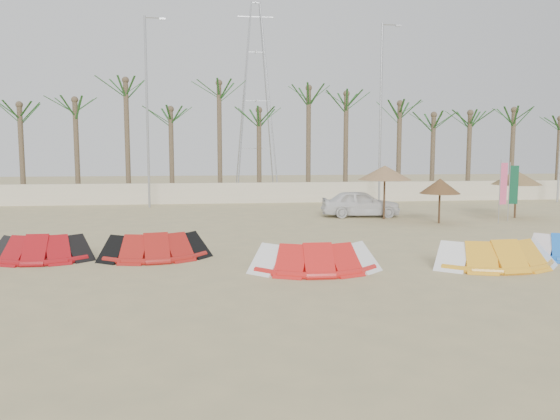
{
  "coord_description": "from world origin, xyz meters",
  "views": [
    {
      "loc": [
        -2.39,
        -12.78,
        3.4
      ],
      "look_at": [
        0.0,
        6.0,
        1.3
      ],
      "focal_mm": 35.0,
      "sensor_mm": 36.0,
      "label": 1
    }
  ],
  "objects": [
    {
      "name": "ground",
      "position": [
        0.0,
        0.0,
        0.0
      ],
      "size": [
        120.0,
        120.0,
        0.0
      ],
      "primitive_type": "plane",
      "color": "tan",
      "rests_on": "ground"
    },
    {
      "name": "boundary_wall",
      "position": [
        0.0,
        22.0,
        0.65
      ],
      "size": [
        60.0,
        0.3,
        1.3
      ],
      "primitive_type": "cube",
      "color": "beige",
      "rests_on": "ground"
    },
    {
      "name": "palm_line",
      "position": [
        0.67,
        23.5,
        6.44
      ],
      "size": [
        52.0,
        4.0,
        7.7
      ],
      "color": "brown",
      "rests_on": "ground"
    },
    {
      "name": "lamp_b",
      "position": [
        -5.96,
        20.0,
        5.77
      ],
      "size": [
        1.25,
        0.14,
        11.0
      ],
      "color": "#A5A8AD",
      "rests_on": "ground"
    },
    {
      "name": "lamp_c",
      "position": [
        8.04,
        20.0,
        5.77
      ],
      "size": [
        1.25,
        0.14,
        11.0
      ],
      "color": "#A5A8AD",
      "rests_on": "ground"
    },
    {
      "name": "pylon",
      "position": [
        1.0,
        28.0,
        0.0
      ],
      "size": [
        3.0,
        3.0,
        14.0
      ],
      "primitive_type": null,
      "color": "#A5A8AD",
      "rests_on": "ground"
    },
    {
      "name": "kite_red_left",
      "position": [
        -7.59,
        4.64,
        0.42
      ],
      "size": [
        3.04,
        1.55,
        0.9
      ],
      "color": "#A40F15",
      "rests_on": "ground"
    },
    {
      "name": "kite_red_mid",
      "position": [
        -4.12,
        4.56,
        0.42
      ],
      "size": [
        3.48,
        2.0,
        0.9
      ],
      "color": "#A61B15",
      "rests_on": "ground"
    },
    {
      "name": "kite_red_right",
      "position": [
        0.48,
        2.23,
        0.42
      ],
      "size": [
        3.55,
        1.59,
        0.9
      ],
      "color": "red",
      "rests_on": "ground"
    },
    {
      "name": "kite_orange",
      "position": [
        5.79,
        2.1,
        0.42
      ],
      "size": [
        3.71,
        1.72,
        0.9
      ],
      "color": "#FBAA22",
      "rests_on": "ground"
    },
    {
      "name": "parasol_left",
      "position": [
        6.04,
        12.98,
        2.28
      ],
      "size": [
        2.59,
        2.59,
        2.63
      ],
      "color": "#4C331E",
      "rests_on": "ground"
    },
    {
      "name": "parasol_mid",
      "position": [
        8.1,
        11.18,
        1.72
      ],
      "size": [
        1.86,
        1.86,
        2.08
      ],
      "color": "#4C331E",
      "rests_on": "ground"
    },
    {
      "name": "parasol_right",
      "position": [
        12.7,
        12.62,
        2.01
      ],
      "size": [
        2.43,
        2.43,
        2.37
      ],
      "color": "#4C331E",
      "rests_on": "ground"
    },
    {
      "name": "flag_pink",
      "position": [
        10.98,
        10.78,
        1.76
      ],
      "size": [
        0.44,
        0.13,
        2.96
      ],
      "color": "#A5A8AD",
      "rests_on": "ground"
    },
    {
      "name": "flag_green",
      "position": [
        11.84,
        11.46,
        1.66
      ],
      "size": [
        0.45,
        0.07,
        2.81
      ],
      "color": "#A5A8AD",
      "rests_on": "ground"
    },
    {
      "name": "car",
      "position": [
        5.17,
        14.1,
        0.67
      ],
      "size": [
        4.08,
        1.91,
        1.35
      ],
      "primitive_type": "imported",
      "rotation": [
        0.0,
        0.0,
        1.49
      ],
      "color": "white",
      "rests_on": "ground"
    }
  ]
}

